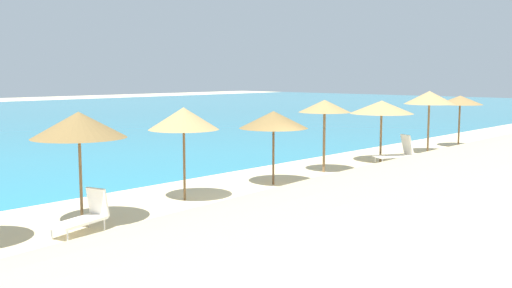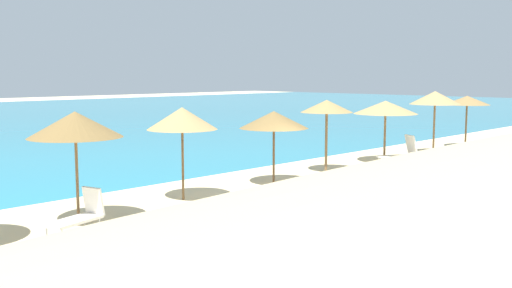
{
  "view_description": "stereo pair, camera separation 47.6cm",
  "coord_description": "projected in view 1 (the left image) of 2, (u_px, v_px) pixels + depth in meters",
  "views": [
    {
      "loc": [
        -13.41,
        -10.51,
        3.72
      ],
      "look_at": [
        0.66,
        2.49,
        1.43
      ],
      "focal_mm": 41.31,
      "sensor_mm": 36.0,
      "label": 1
    },
    {
      "loc": [
        -13.09,
        -10.85,
        3.72
      ],
      "look_at": [
        0.66,
        2.49,
        1.43
      ],
      "focal_mm": 41.31,
      "sensor_mm": 36.0,
      "label": 2
    }
  ],
  "objects": [
    {
      "name": "beach_umbrella_6",
      "position": [
        325.0,
        106.0,
        22.14
      ],
      "size": [
        1.97,
        1.97,
        2.75
      ],
      "color": "brown",
      "rests_on": "ground_plane"
    },
    {
      "name": "beach_umbrella_5",
      "position": [
        273.0,
        120.0,
        19.63
      ],
      "size": [
        2.31,
        2.31,
        2.49
      ],
      "color": "brown",
      "rests_on": "ground_plane"
    },
    {
      "name": "beach_ball",
      "position": [
        231.0,
        210.0,
        15.52
      ],
      "size": [
        0.3,
        0.3,
        0.3
      ],
      "primitive_type": "sphere",
      "color": "green",
      "rests_on": "ground_plane"
    },
    {
      "name": "lounge_chair_1",
      "position": [
        84.0,
        216.0,
        13.8
      ],
      "size": [
        1.53,
        0.93,
        1.0
      ],
      "rotation": [
        0.0,
        0.0,
        1.83
      ],
      "color": "white",
      "rests_on": "ground_plane"
    },
    {
      "name": "cooler_box",
      "position": [
        233.0,
        222.0,
        14.05
      ],
      "size": [
        0.38,
        0.56,
        0.39
      ],
      "primitive_type": "cube",
      "rotation": [
        0.0,
        0.0,
        1.67
      ],
      "color": "white",
      "rests_on": "ground_plane"
    },
    {
      "name": "beach_umbrella_4",
      "position": [
        184.0,
        119.0,
        17.14
      ],
      "size": [
        2.07,
        2.07,
        2.75
      ],
      "color": "brown",
      "rests_on": "ground_plane"
    },
    {
      "name": "ground_plane",
      "position": [
        303.0,
        201.0,
        17.3
      ],
      "size": [
        160.0,
        160.0,
        0.0
      ],
      "primitive_type": "plane",
      "color": "beige"
    },
    {
      "name": "lounge_chair_2",
      "position": [
        397.0,
        152.0,
        24.61
      ],
      "size": [
        1.73,
        1.34,
        1.18
      ],
      "rotation": [
        0.0,
        0.0,
        1.08
      ],
      "color": "white",
      "rests_on": "ground_plane"
    },
    {
      "name": "beach_umbrella_3",
      "position": [
        79.0,
        125.0,
        14.27
      ],
      "size": [
        2.31,
        2.31,
        2.81
      ],
      "color": "brown",
      "rests_on": "ground_plane"
    },
    {
      "name": "beach_umbrella_8",
      "position": [
        429.0,
        98.0,
        27.28
      ],
      "size": [
        2.33,
        2.33,
        2.93
      ],
      "color": "brown",
      "rests_on": "ground_plane"
    },
    {
      "name": "beach_umbrella_7",
      "position": [
        382.0,
        107.0,
        24.64
      ],
      "size": [
        2.66,
        2.66,
        2.61
      ],
      "color": "brown",
      "rests_on": "ground_plane"
    },
    {
      "name": "beach_umbrella_9",
      "position": [
        460.0,
        100.0,
        29.76
      ],
      "size": [
        2.24,
        2.24,
        2.63
      ],
      "color": "brown",
      "rests_on": "ground_plane"
    }
  ]
}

